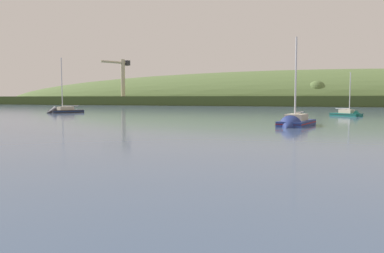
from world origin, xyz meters
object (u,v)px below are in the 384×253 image
at_px(dockside_crane, 122,82).
at_px(sailboat_far_left, 61,112).
at_px(sailboat_outer_reach, 350,115).
at_px(sailboat_near_mooring, 294,125).

xyz_separation_m(dockside_crane, sailboat_far_left, (29.95, -95.79, -10.76)).
relative_size(dockside_crane, sailboat_outer_reach, 2.37).
bearing_deg(sailboat_near_mooring, sailboat_far_left, -103.17).
bearing_deg(sailboat_outer_reach, sailboat_far_left, -139.58).
distance_m(sailboat_far_left, sailboat_outer_reach, 61.86).
xyz_separation_m(dockside_crane, sailboat_outer_reach, (91.80, -94.87, -10.89)).
height_order(dockside_crane, sailboat_near_mooring, dockside_crane).
height_order(sailboat_far_left, sailboat_outer_reach, sailboat_far_left).
bearing_deg(dockside_crane, sailboat_near_mooring, 65.97).
bearing_deg(sailboat_outer_reach, sailboat_near_mooring, -70.24).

